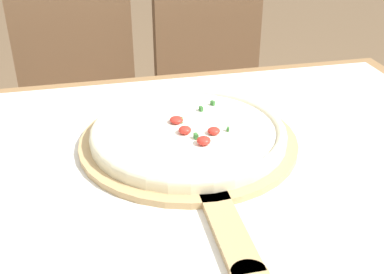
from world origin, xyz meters
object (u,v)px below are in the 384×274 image
chair_left (83,105)px  chair_right (217,93)px  pizza_peel (190,145)px  pizza (188,132)px

chair_left → chair_right: (0.45, -0.00, 0.00)m
pizza_peel → chair_right: chair_right is taller
chair_left → pizza: bearing=-80.1°
chair_left → pizza_peel: bearing=-80.5°
pizza_peel → chair_right: bearing=70.5°
chair_left → chair_right: size_ratio=1.00×
pizza → chair_right: 0.78m
pizza → pizza_peel: bearing=-90.2°
pizza → chair_left: bearing=105.7°
pizza_peel → chair_left: chair_left is taller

